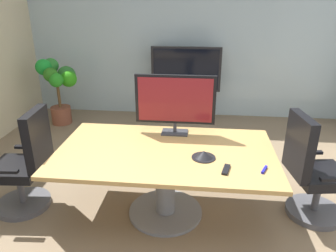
{
  "coord_description": "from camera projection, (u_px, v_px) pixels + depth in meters",
  "views": [
    {
      "loc": [
        0.25,
        -2.47,
        2.11
      ],
      "look_at": [
        -0.06,
        0.51,
        0.88
      ],
      "focal_mm": 34.12,
      "sensor_mm": 36.0,
      "label": 1
    }
  ],
  "objects": [
    {
      "name": "conference_phone",
      "position": [
        204.0,
        155.0,
        2.91
      ],
      "size": [
        0.22,
        0.22,
        0.07
      ],
      "color": "black",
      "rests_on": "conference_table"
    },
    {
      "name": "office_chair_left",
      "position": [
        26.0,
        169.0,
        3.27
      ],
      "size": [
        0.61,
        0.59,
        1.09
      ],
      "rotation": [
        0.0,
        0.0,
        -1.5
      ],
      "color": "#4C4C51",
      "rests_on": "ground"
    },
    {
      "name": "tv_monitor",
      "position": [
        175.0,
        101.0,
        3.32
      ],
      "size": [
        0.84,
        0.18,
        0.64
      ],
      "color": "#333338",
      "rests_on": "conference_table"
    },
    {
      "name": "office_chair_right",
      "position": [
        311.0,
        176.0,
        3.15
      ],
      "size": [
        0.63,
        0.61,
        1.09
      ],
      "rotation": [
        0.0,
        0.0,
        1.72
      ],
      "color": "#4C4C51",
      "rests_on": "ground"
    },
    {
      "name": "potted_plant",
      "position": [
        59.0,
        84.0,
        5.44
      ],
      "size": [
        0.67,
        0.57,
        1.12
      ],
      "color": "brown",
      "rests_on": "ground"
    },
    {
      "name": "whiteboard_marker",
      "position": [
        264.0,
        170.0,
        2.71
      ],
      "size": [
        0.07,
        0.13,
        0.02
      ],
      "primitive_type": "cube",
      "rotation": [
        0.0,
        0.0,
        1.14
      ],
      "color": "#1919A5",
      "rests_on": "conference_table"
    },
    {
      "name": "remote_control",
      "position": [
        226.0,
        169.0,
        2.71
      ],
      "size": [
        0.09,
        0.18,
        0.02
      ],
      "primitive_type": "cube",
      "rotation": [
        0.0,
        0.0,
        -0.23
      ],
      "color": "black",
      "rests_on": "conference_table"
    },
    {
      "name": "ground_plane",
      "position": [
        169.0,
        229.0,
        3.1
      ],
      "size": [
        7.7,
        7.7,
        0.0
      ],
      "primitive_type": "plane",
      "color": "#7A664C"
    },
    {
      "name": "wall_display_unit",
      "position": [
        185.0,
        96.0,
        5.69
      ],
      "size": [
        1.2,
        0.36,
        1.31
      ],
      "color": "#B7BABC",
      "rests_on": "ground"
    },
    {
      "name": "conference_table",
      "position": [
        165.0,
        166.0,
        3.13
      ],
      "size": [
        2.09,
        1.2,
        0.73
      ],
      "color": "#B2894C",
      "rests_on": "ground"
    },
    {
      "name": "wall_back_glass_partition",
      "position": [
        189.0,
        41.0,
        5.66
      ],
      "size": [
        5.85,
        0.1,
        2.71
      ],
      "primitive_type": "cube",
      "color": "#9EB2B7",
      "rests_on": "ground"
    }
  ]
}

